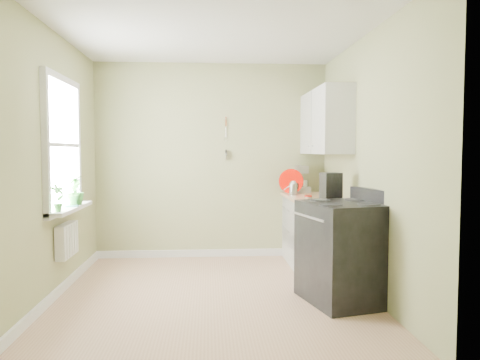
{
  "coord_description": "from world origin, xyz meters",
  "views": [
    {
      "loc": [
        -0.05,
        -4.74,
        1.49
      ],
      "look_at": [
        0.31,
        0.55,
        1.16
      ],
      "focal_mm": 35.0,
      "sensor_mm": 36.0,
      "label": 1
    }
  ],
  "objects": [
    {
      "name": "kettle",
      "position": [
        1.06,
        1.29,
        1.0
      ],
      "size": [
        0.19,
        0.11,
        0.19
      ],
      "color": "silver",
      "rests_on": "countertop"
    },
    {
      "name": "plant_b",
      "position": [
        -1.5,
        0.41,
        1.04
      ],
      "size": [
        0.16,
        0.18,
        0.28
      ],
      "primitive_type": "imported",
      "rotation": [
        0.0,
        0.0,
        1.84
      ],
      "color": "#367F2C",
      "rests_on": "window_sill"
    },
    {
      "name": "stove",
      "position": [
        1.28,
        -0.27,
        0.5
      ],
      "size": [
        0.88,
        0.95,
        1.11
      ],
      "color": "black",
      "rests_on": "floor"
    },
    {
      "name": "radiator",
      "position": [
        -1.54,
        0.25,
        0.55
      ],
      "size": [
        0.12,
        0.5,
        0.35
      ],
      "primitive_type": "cube",
      "color": "white",
      "rests_on": "wall_left"
    },
    {
      "name": "window_sill",
      "position": [
        -1.51,
        0.3,
        0.88
      ],
      "size": [
        0.18,
        1.14,
        0.04
      ],
      "primitive_type": "cube",
      "color": "white",
      "rests_on": "wall_left"
    },
    {
      "name": "stand_mixer",
      "position": [
        1.25,
        1.74,
        1.09
      ],
      "size": [
        0.22,
        0.36,
        0.41
      ],
      "color": "#B2B2B7",
      "rests_on": "countertop"
    },
    {
      "name": "ceiling",
      "position": [
        0.0,
        0.0,
        2.71
      ],
      "size": [
        3.2,
        3.6,
        0.02
      ],
      "primitive_type": "cube",
      "color": "white",
      "rests_on": "wall_back"
    },
    {
      "name": "coffee_maker",
      "position": [
        1.31,
        0.38,
        1.07
      ],
      "size": [
        0.22,
        0.23,
        0.34
      ],
      "color": "black",
      "rests_on": "countertop"
    },
    {
      "name": "red_tray",
      "position": [
        1.07,
        1.53,
        1.08
      ],
      "size": [
        0.34,
        0.17,
        0.34
      ],
      "primitive_type": "cylinder",
      "rotation": [
        1.45,
        0.0,
        -0.35
      ],
      "color": "#BB0900",
      "rests_on": "countertop"
    },
    {
      "name": "plant_c",
      "position": [
        -1.5,
        0.48,
        1.06
      ],
      "size": [
        0.2,
        0.2,
        0.32
      ],
      "primitive_type": "imported",
      "rotation": [
        0.0,
        0.0,
        4.6
      ],
      "color": "#367F2C",
      "rests_on": "window_sill"
    },
    {
      "name": "jar",
      "position": [
        1.05,
        0.32,
        0.96
      ],
      "size": [
        0.08,
        0.08,
        0.09
      ],
      "color": "#B3A993",
      "rests_on": "countertop"
    },
    {
      "name": "wall_utensils",
      "position": [
        0.2,
        1.78,
        1.56
      ],
      "size": [
        0.02,
        0.14,
        0.58
      ],
      "color": "#D6AB83",
      "rests_on": "wall_back"
    },
    {
      "name": "wall_back",
      "position": [
        0.0,
        1.81,
        1.35
      ],
      "size": [
        3.2,
        0.02,
        2.7
      ],
      "primitive_type": "cube",
      "color": "tan",
      "rests_on": "floor"
    },
    {
      "name": "countertop",
      "position": [
        1.29,
        1.0,
        0.89
      ],
      "size": [
        0.64,
        1.6,
        0.04
      ],
      "primitive_type": "cube",
      "color": "#D6AB83",
      "rests_on": "base_cabinets"
    },
    {
      "name": "floor",
      "position": [
        0.0,
        0.0,
        -0.01
      ],
      "size": [
        3.2,
        3.6,
        0.02
      ],
      "primitive_type": "cube",
      "color": "tan",
      "rests_on": "ground"
    },
    {
      "name": "wall_left",
      "position": [
        -1.61,
        0.0,
        1.35
      ],
      "size": [
        0.02,
        3.6,
        2.7
      ],
      "primitive_type": "cube",
      "color": "tan",
      "rests_on": "floor"
    },
    {
      "name": "base_cabinets",
      "position": [
        1.3,
        1.0,
        0.43
      ],
      "size": [
        0.6,
        1.6,
        0.87
      ],
      "primitive_type": "cube",
      "color": "white",
      "rests_on": "floor"
    },
    {
      "name": "plant_a",
      "position": [
        -1.5,
        -0.15,
        1.04
      ],
      "size": [
        0.16,
        0.18,
        0.27
      ],
      "primitive_type": "imported",
      "rotation": [
        0.0,
        0.0,
        0.98
      ],
      "color": "#367F2C",
      "rests_on": "window_sill"
    },
    {
      "name": "window",
      "position": [
        -1.58,
        0.3,
        1.55
      ],
      "size": [
        0.06,
        1.14,
        1.44
      ],
      "color": "white",
      "rests_on": "wall_left"
    },
    {
      "name": "wall_right",
      "position": [
        1.61,
        0.0,
        1.35
      ],
      "size": [
        0.02,
        3.6,
        2.7
      ],
      "primitive_type": "cube",
      "color": "tan",
      "rests_on": "floor"
    },
    {
      "name": "upper_cabinets",
      "position": [
        1.43,
        1.1,
        1.85
      ],
      "size": [
        0.35,
        1.4,
        0.8
      ],
      "primitive_type": "cube",
      "color": "white",
      "rests_on": "wall_right"
    }
  ]
}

